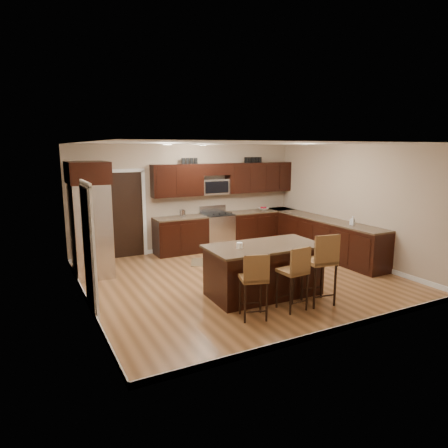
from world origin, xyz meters
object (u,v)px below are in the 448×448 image
stool_mid (295,271)px  stool_right (322,261)px  range (217,231)px  island (264,271)px  stool_left (254,278)px  refrigerator (90,218)px

stool_mid → stool_right: (0.54, -0.01, 0.10)m
range → stool_mid: (-0.71, -4.25, 0.20)m
island → stool_left: stool_left is taller
island → stool_right: (0.59, -0.85, 0.34)m
stool_right → refrigerator: (-3.13, 3.46, 0.43)m
stool_right → stool_mid: bearing=-173.2°
range → stool_right: stool_right is taller
island → stool_mid: 0.88m
stool_left → range: bearing=87.7°
refrigerator → island: bearing=-45.7°
range → stool_left: 4.50m
range → stool_left: bearing=-109.2°
range → island: bearing=-102.6°
stool_right → stool_left: bearing=-172.8°
refrigerator → stool_left: bearing=-62.1°
range → stool_right: bearing=-92.3°
range → refrigerator: bearing=-166.4°
island → refrigerator: 3.72m
island → stool_mid: stool_mid is taller
island → refrigerator: bearing=135.6°
island → refrigerator: (-2.54, 2.60, 0.77)m
stool_mid → refrigerator: (-2.59, 3.45, 0.53)m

